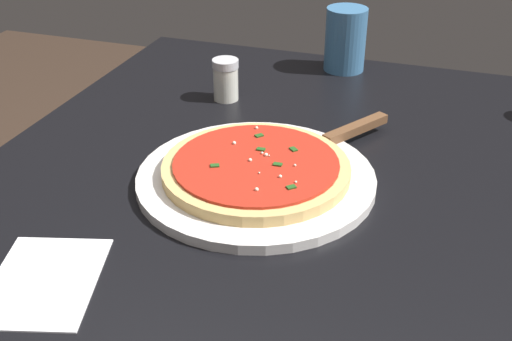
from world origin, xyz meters
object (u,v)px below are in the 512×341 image
Objects in this scene: cup_tall_drink at (347,40)px; napkin_folded_right at (44,281)px; pizza at (256,168)px; parmesan_shaker at (226,79)px; pizza_server at (338,137)px; serving_plate at (256,178)px.

napkin_folded_right is (0.75, -0.18, -0.06)m from cup_tall_drink.
pizza is 0.30m from parmesan_shaker.
parmesan_shaker reaches higher than pizza.
cup_tall_drink is 0.78× the size of napkin_folded_right.
pizza_server is 2.84× the size of parmesan_shaker.
serving_plate is 0.47m from cup_tall_drink.
parmesan_shaker is at bearing -117.96° from pizza_server.
pizza reaches higher than serving_plate.
cup_tall_drink is at bearing -170.38° from pizza_server.
serving_plate is at bearing 150.68° from napkin_folded_right.
serving_plate is 2.71× the size of cup_tall_drink.
pizza is 3.52× the size of parmesan_shaker.
pizza_server is 0.26m from parmesan_shaker.
napkin_folded_right is at bearing -1.25° from parmesan_shaker.
cup_tall_drink is (-0.33, -0.06, 0.04)m from pizza_server.
serving_plate is at bearing -3.46° from cup_tall_drink.
pizza is 1.24× the size of pizza_server.
parmesan_shaker is at bearing -150.95° from pizza.
pizza_server is (-0.14, 0.08, 0.01)m from serving_plate.
pizza is at bearing 150.68° from napkin_folded_right.
cup_tall_drink is at bearing 176.54° from serving_plate.
serving_plate is 1.27× the size of pizza.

